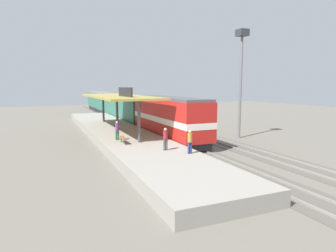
{
  "coord_description": "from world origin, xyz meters",
  "views": [
    {
      "loc": [
        -12.08,
        -31.8,
        5.71
      ],
      "look_at": [
        -1.38,
        -6.79,
        2.0
      ],
      "focal_mm": 31.24,
      "sensor_mm": 36.0,
      "label": 1
    }
  ],
  "objects_px": {
    "freight_car": "(163,111)",
    "person_walking": "(190,141)",
    "locomotive": "(168,118)",
    "passenger_carriage_front": "(124,107)",
    "person_waiting": "(117,130)",
    "person_boarding": "(165,138)",
    "platform_bench": "(123,138)",
    "passenger_carriage_rear": "(101,101)",
    "light_mast": "(241,61)"
  },
  "relations": [
    {
      "from": "light_mast",
      "to": "person_waiting",
      "type": "xyz_separation_m",
      "value": [
        -13.89,
        -0.73,
        -6.54
      ]
    },
    {
      "from": "freight_car",
      "to": "person_boarding",
      "type": "relative_size",
      "value": 7.02
    },
    {
      "from": "freight_car",
      "to": "person_walking",
      "type": "bearing_deg",
      "value": -107.5
    },
    {
      "from": "freight_car",
      "to": "person_boarding",
      "type": "xyz_separation_m",
      "value": [
        -8.35,
        -21.0,
        -0.12
      ]
    },
    {
      "from": "passenger_carriage_front",
      "to": "passenger_carriage_rear",
      "type": "height_order",
      "value": "same"
    },
    {
      "from": "platform_bench",
      "to": "passenger_carriage_rear",
      "type": "bearing_deg",
      "value": 82.08
    },
    {
      "from": "freight_car",
      "to": "person_walking",
      "type": "distance_m",
      "value": 23.79
    },
    {
      "from": "person_waiting",
      "to": "person_boarding",
      "type": "height_order",
      "value": "same"
    },
    {
      "from": "person_waiting",
      "to": "person_boarding",
      "type": "xyz_separation_m",
      "value": [
        2.34,
        -5.67,
        0.0
      ]
    },
    {
      "from": "locomotive",
      "to": "person_waiting",
      "type": "height_order",
      "value": "locomotive"
    },
    {
      "from": "locomotive",
      "to": "passenger_carriage_rear",
      "type": "bearing_deg",
      "value": 90.0
    },
    {
      "from": "light_mast",
      "to": "person_waiting",
      "type": "bearing_deg",
      "value": -176.98
    },
    {
      "from": "passenger_carriage_rear",
      "to": "person_walking",
      "type": "distance_m",
      "value": 48.8
    },
    {
      "from": "passenger_carriage_rear",
      "to": "freight_car",
      "type": "distance_m",
      "value": 26.44
    },
    {
      "from": "passenger_carriage_front",
      "to": "person_boarding",
      "type": "height_order",
      "value": "passenger_carriage_front"
    },
    {
      "from": "locomotive",
      "to": "person_walking",
      "type": "bearing_deg",
      "value": -104.43
    },
    {
      "from": "locomotive",
      "to": "person_waiting",
      "type": "distance_m",
      "value": 6.63
    },
    {
      "from": "person_walking",
      "to": "person_boarding",
      "type": "xyz_separation_m",
      "value": [
        -1.2,
        1.69,
        0.0
      ]
    },
    {
      "from": "person_waiting",
      "to": "person_walking",
      "type": "distance_m",
      "value": 8.17
    },
    {
      "from": "locomotive",
      "to": "passenger_carriage_front",
      "type": "height_order",
      "value": "locomotive"
    },
    {
      "from": "passenger_carriage_front",
      "to": "passenger_carriage_rear",
      "type": "distance_m",
      "value": 20.8
    },
    {
      "from": "platform_bench",
      "to": "light_mast",
      "type": "relative_size",
      "value": 0.15
    },
    {
      "from": "person_walking",
      "to": "person_waiting",
      "type": "bearing_deg",
      "value": 115.62
    },
    {
      "from": "locomotive",
      "to": "passenger_carriage_rear",
      "type": "distance_m",
      "value": 38.8
    },
    {
      "from": "platform_bench",
      "to": "light_mast",
      "type": "xyz_separation_m",
      "value": [
        13.8,
        2.48,
        7.05
      ]
    },
    {
      "from": "person_walking",
      "to": "person_boarding",
      "type": "distance_m",
      "value": 2.07
    },
    {
      "from": "light_mast",
      "to": "person_walking",
      "type": "height_order",
      "value": "light_mast"
    },
    {
      "from": "passenger_carriage_rear",
      "to": "light_mast",
      "type": "distance_m",
      "value": 41.82
    },
    {
      "from": "passenger_carriage_front",
      "to": "person_walking",
      "type": "relative_size",
      "value": 11.7
    },
    {
      "from": "passenger_carriage_rear",
      "to": "freight_car",
      "type": "xyz_separation_m",
      "value": [
        4.6,
        -26.03,
        -0.34
      ]
    },
    {
      "from": "person_waiting",
      "to": "passenger_carriage_front",
      "type": "bearing_deg",
      "value": 73.51
    },
    {
      "from": "passenger_carriage_front",
      "to": "light_mast",
      "type": "xyz_separation_m",
      "value": [
        7.8,
        -19.83,
        6.08
      ]
    },
    {
      "from": "light_mast",
      "to": "person_walking",
      "type": "relative_size",
      "value": 6.84
    },
    {
      "from": "locomotive",
      "to": "light_mast",
      "type": "height_order",
      "value": "light_mast"
    },
    {
      "from": "locomotive",
      "to": "person_boarding",
      "type": "relative_size",
      "value": 8.44
    },
    {
      "from": "passenger_carriage_rear",
      "to": "passenger_carriage_front",
      "type": "bearing_deg",
      "value": -90.0
    },
    {
      "from": "locomotive",
      "to": "light_mast",
      "type": "relative_size",
      "value": 1.23
    },
    {
      "from": "locomotive",
      "to": "person_boarding",
      "type": "bearing_deg",
      "value": -114.48
    },
    {
      "from": "light_mast",
      "to": "passenger_carriage_rear",
      "type": "bearing_deg",
      "value": 100.87
    },
    {
      "from": "freight_car",
      "to": "locomotive",
      "type": "bearing_deg",
      "value": -109.81
    },
    {
      "from": "freight_car",
      "to": "light_mast",
      "type": "xyz_separation_m",
      "value": [
        3.2,
        -14.6,
        6.43
      ]
    },
    {
      "from": "freight_car",
      "to": "person_walking",
      "type": "xyz_separation_m",
      "value": [
        -7.15,
        -22.69,
        -0.12
      ]
    },
    {
      "from": "passenger_carriage_front",
      "to": "freight_car",
      "type": "xyz_separation_m",
      "value": [
        4.6,
        -5.23,
        -0.34
      ]
    },
    {
      "from": "passenger_carriage_front",
      "to": "person_boarding",
      "type": "xyz_separation_m",
      "value": [
        -3.75,
        -26.24,
        -0.46
      ]
    },
    {
      "from": "platform_bench",
      "to": "person_walking",
      "type": "xyz_separation_m",
      "value": [
        3.45,
        -5.62,
        0.51
      ]
    },
    {
      "from": "freight_car",
      "to": "light_mast",
      "type": "relative_size",
      "value": 1.03
    },
    {
      "from": "passenger_carriage_rear",
      "to": "person_boarding",
      "type": "relative_size",
      "value": 11.7
    },
    {
      "from": "person_walking",
      "to": "passenger_carriage_rear",
      "type": "bearing_deg",
      "value": 87.0
    },
    {
      "from": "platform_bench",
      "to": "freight_car",
      "type": "relative_size",
      "value": 0.14
    },
    {
      "from": "passenger_carriage_rear",
      "to": "person_waiting",
      "type": "bearing_deg",
      "value": -98.37
    }
  ]
}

